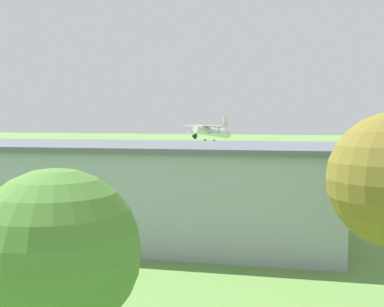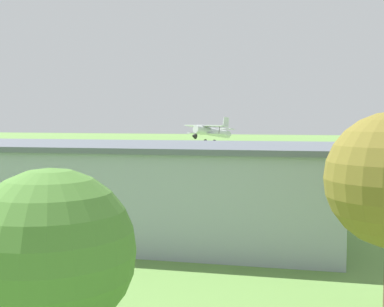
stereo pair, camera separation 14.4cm
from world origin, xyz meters
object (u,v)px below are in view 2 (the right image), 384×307
(hangar, at_px, (119,189))
(person_near_hangar_door, at_px, (310,201))
(person_watching_takeoff, at_px, (63,193))
(car_red, at_px, (9,191))
(tree_near_perimeter_road, at_px, (51,254))
(biplane, at_px, (211,132))

(hangar, distance_m, person_near_hangar_door, 18.96)
(person_near_hangar_door, height_order, person_watching_takeoff, person_near_hangar_door)
(car_red, height_order, person_watching_takeoff, car_red)
(person_watching_takeoff, bearing_deg, person_near_hangar_door, -175.64)
(person_near_hangar_door, bearing_deg, car_red, 5.17)
(person_near_hangar_door, bearing_deg, person_watching_takeoff, 4.36)
(person_watching_takeoff, relative_size, tree_near_perimeter_road, 0.21)
(biplane, relative_size, car_red, 1.69)
(car_red, xyz_separation_m, tree_near_perimeter_road, (-25.46, 32.66, 4.24))
(person_watching_takeoff, bearing_deg, tree_near_perimeter_road, 120.42)
(hangar, relative_size, person_near_hangar_door, 20.06)
(person_watching_takeoff, bearing_deg, car_red, 8.56)
(biplane, distance_m, car_red, 30.55)
(hangar, bearing_deg, person_near_hangar_door, -132.76)
(hangar, xyz_separation_m, person_near_hangar_door, (-12.76, -13.80, -2.51))
(biplane, height_order, person_watching_takeoff, biplane)
(car_red, distance_m, person_near_hangar_door, 30.27)
(person_near_hangar_door, bearing_deg, hangar, 47.24)
(person_watching_takeoff, distance_m, tree_near_perimeter_road, 39.13)
(biplane, height_order, person_near_hangar_door, biplane)
(biplane, bearing_deg, tree_near_perimeter_road, 99.88)
(person_near_hangar_door, relative_size, tree_near_perimeter_road, 0.22)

